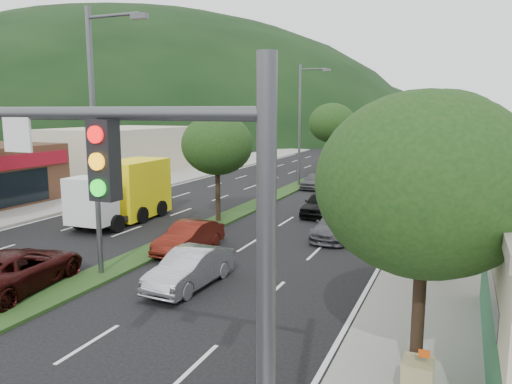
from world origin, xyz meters
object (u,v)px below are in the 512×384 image
at_px(tree_r_b, 443,147).
at_px(sedan_silver, 190,268).
at_px(traffic_signal, 153,242).
at_px(tree_med_near, 217,145).
at_px(tree_r_e, 457,127).
at_px(streetlight_mid, 302,119).
at_px(car_queue_d, 353,192).
at_px(car_queue_f, 401,173).
at_px(car_queue_b, 336,225).
at_px(tree_r_a, 425,184).
at_px(streetlight_near, 98,131).
at_px(tree_r_d, 454,127).
at_px(a_frame_sign, 417,379).
at_px(tree_med_far, 332,123).
at_px(tree_r_c, 449,142).
at_px(car_queue_a, 321,204).
at_px(motorhome, 417,159).
at_px(car_queue_c, 189,237).
at_px(car_queue_e, 315,181).
at_px(suv_maroon, 17,269).

distance_m(tree_r_b, sedan_silver, 10.00).
xyz_separation_m(traffic_signal, tree_med_near, (-9.03, 19.54, -0.22)).
height_order(tree_r_e, streetlight_mid, streetlight_mid).
height_order(car_queue_d, car_queue_f, car_queue_f).
xyz_separation_m(car_queue_b, car_queue_f, (0.57, 22.13, 0.11)).
bearing_deg(tree_med_near, tree_r_b, -26.57).
bearing_deg(tree_r_a, streetlight_near, 161.27).
xyz_separation_m(tree_r_d, streetlight_mid, (-11.79, 3.00, 0.40)).
relative_size(streetlight_near, sedan_silver, 2.39).
bearing_deg(a_frame_sign, tree_med_far, 107.56).
bearing_deg(car_queue_f, car_queue_d, -91.11).
xyz_separation_m(tree_med_far, streetlight_near, (0.21, -36.00, 0.58)).
relative_size(tree_r_b, tree_med_far, 1.00).
relative_size(tree_r_c, sedan_silver, 1.55).
xyz_separation_m(car_queue_a, car_queue_b, (2.17, -5.00, -0.08)).
height_order(car_queue_a, motorhome, motorhome).
distance_m(car_queue_b, a_frame_sign, 14.65).
xyz_separation_m(traffic_signal, sedan_silver, (-5.22, 9.80, -3.96)).
xyz_separation_m(tree_med_far, motorhome, (8.86, -4.17, -3.03)).
xyz_separation_m(tree_med_near, car_queue_c, (1.50, -5.85, -3.75)).
distance_m(tree_r_d, tree_med_near, 16.99).
bearing_deg(car_queue_c, car_queue_f, 79.64).
distance_m(tree_r_e, tree_med_far, 12.65).
distance_m(sedan_silver, motorhome, 31.99).
distance_m(tree_r_d, streetlight_near, 24.97).
height_order(tree_r_c, sedan_silver, tree_r_c).
relative_size(tree_r_c, car_queue_e, 1.70).
height_order(tree_r_c, tree_r_d, tree_r_d).
height_order(traffic_signal, sedan_silver, traffic_signal).
xyz_separation_m(tree_r_d, tree_r_e, (0.00, 10.00, -0.29)).
relative_size(tree_r_b, tree_r_c, 1.07).
distance_m(tree_med_near, car_queue_a, 7.40).
bearing_deg(motorhome, suv_maroon, -114.99).
distance_m(traffic_signal, streetlight_mid, 35.66).
distance_m(tree_r_c, car_queue_d, 10.29).
bearing_deg(streetlight_mid, sedan_silver, -81.72).
height_order(tree_r_e, tree_med_near, tree_r_e).
bearing_deg(streetlight_mid, traffic_signal, -75.67).
bearing_deg(a_frame_sign, car_queue_f, 98.09).
relative_size(traffic_signal, tree_r_c, 1.08).
bearing_deg(tree_med_near, car_queue_d, 57.64).
distance_m(car_queue_e, car_queue_f, 9.31).
height_order(streetlight_near, car_queue_a, streetlight_near).
relative_size(tree_r_e, car_queue_c, 1.63).
bearing_deg(car_queue_d, tree_med_far, 106.18).
distance_m(traffic_signal, streetlight_near, 13.03).
bearing_deg(car_queue_d, car_queue_c, -108.82).
distance_m(tree_r_d, streetlight_mid, 12.18).
bearing_deg(car_queue_b, car_queue_d, 97.81).
bearing_deg(motorhome, car_queue_e, -141.16).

